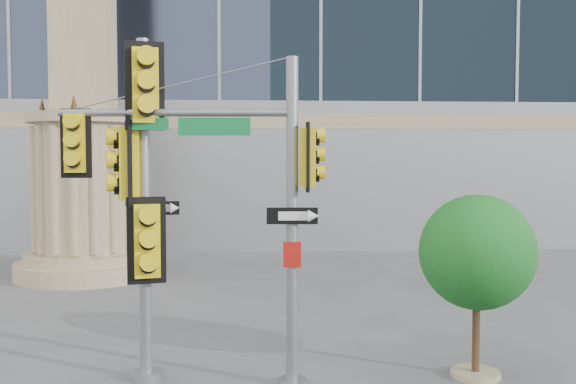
{
  "coord_description": "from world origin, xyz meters",
  "views": [
    {
      "loc": [
        -1.08,
        -11.46,
        3.72
      ],
      "look_at": [
        -0.14,
        2.0,
        3.01
      ],
      "focal_mm": 40.0,
      "sensor_mm": 36.0,
      "label": 1
    }
  ],
  "objects": [
    {
      "name": "street_tree",
      "position": [
        2.9,
        -0.93,
        2.05
      ],
      "size": [
        2.0,
        1.95,
        3.11
      ],
      "color": "#9D866A",
      "rests_on": "ground"
    },
    {
      "name": "ground",
      "position": [
        0.0,
        0.0,
        0.0
      ],
      "size": [
        120.0,
        120.0,
        0.0
      ],
      "primitive_type": "plane",
      "color": "#545456",
      "rests_on": "ground"
    },
    {
      "name": "main_signal_pole",
      "position": [
        -1.26,
        -1.12,
        3.31
      ],
      "size": [
        4.13,
        0.65,
        5.34
      ],
      "rotation": [
        0.0,
        0.0,
        -0.07
      ],
      "color": "slate",
      "rests_on": "ground"
    },
    {
      "name": "monument",
      "position": [
        -6.0,
        9.0,
        5.52
      ],
      "size": [
        4.4,
        4.4,
        16.6
      ],
      "color": "#9D866A",
      "rests_on": "ground"
    },
    {
      "name": "secondary_signal_pole",
      "position": [
        -2.75,
        -0.84,
        3.34
      ],
      "size": [
        1.05,
        0.75,
        5.68
      ],
      "rotation": [
        0.0,
        0.0,
        0.26
      ],
      "color": "slate",
      "rests_on": "ground"
    }
  ]
}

